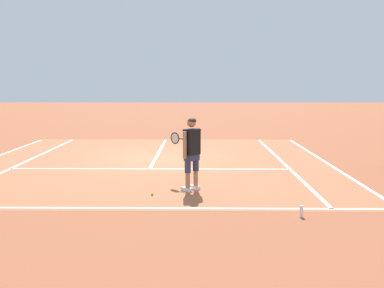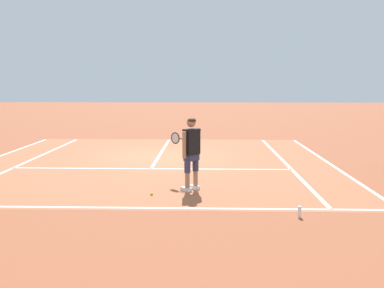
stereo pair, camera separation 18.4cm
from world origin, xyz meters
TOP-DOWN VIEW (x-y plane):
  - ground_plane at (0.00, 0.00)m, footprint 80.00×80.00m
  - court_inner_surface at (0.00, -0.74)m, footprint 10.98×10.81m
  - line_baseline at (0.00, -5.95)m, footprint 10.98×0.10m
  - line_service at (0.00, -1.94)m, footprint 8.23×0.10m
  - line_centre_service at (0.00, 1.26)m, footprint 0.10×6.40m
  - line_singles_left at (-4.12, -0.74)m, footprint 0.10×10.41m
  - line_singles_right at (4.12, -0.74)m, footprint 0.10×10.41m
  - line_doubles_right at (5.49, -0.74)m, footprint 0.10×10.41m
  - tennis_player at (1.25, -4.45)m, footprint 0.79×1.14m
  - tennis_ball_near_feet at (0.38, -4.94)m, footprint 0.07×0.07m
  - water_bottle at (3.37, -6.47)m, footprint 0.07×0.07m

SIDE VIEW (x-z plane):
  - ground_plane at x=0.00m, z-range 0.00..0.00m
  - court_inner_surface at x=0.00m, z-range 0.00..0.00m
  - line_baseline at x=0.00m, z-range 0.00..0.01m
  - line_service at x=0.00m, z-range 0.00..0.01m
  - line_centre_service at x=0.00m, z-range 0.00..0.01m
  - line_singles_left at x=-4.12m, z-range 0.00..0.01m
  - line_singles_right at x=4.12m, z-range 0.00..0.01m
  - line_doubles_right at x=5.49m, z-range 0.00..0.01m
  - tennis_ball_near_feet at x=0.38m, z-range 0.00..0.07m
  - water_bottle at x=3.37m, z-range 0.00..0.22m
  - tennis_player at x=1.25m, z-range 0.13..1.85m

